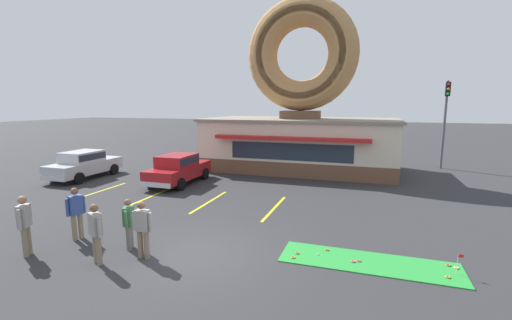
{
  "coord_description": "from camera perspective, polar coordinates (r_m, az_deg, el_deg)",
  "views": [
    {
      "loc": [
        4.61,
        -8.3,
        4.31
      ],
      "look_at": [
        0.17,
        5.0,
        2.0
      ],
      "focal_mm": 24.0,
      "sensor_mm": 36.0,
      "label": 1
    }
  ],
  "objects": [
    {
      "name": "mini_donut_far_centre",
      "position": [
        10.86,
        29.38,
        -15.0
      ],
      "size": [
        0.13,
        0.13,
        0.04
      ],
      "primitive_type": "torus",
      "color": "#A5724C",
      "rests_on": "putting_mat"
    },
    {
      "name": "mini_donut_mid_right",
      "position": [
        10.2,
        16.75,
        -15.77
      ],
      "size": [
        0.13,
        0.13,
        0.04
      ],
      "primitive_type": "torus",
      "color": "#A5724C",
      "rests_on": "putting_mat"
    },
    {
      "name": "pedestrian_hooded_kid",
      "position": [
        11.83,
        -34.13,
        -8.63
      ],
      "size": [
        0.39,
        0.54,
        1.76
      ],
      "color": "#7F7056",
      "rests_on": "ground"
    },
    {
      "name": "trash_bin",
      "position": [
        22.63,
        -11.48,
        -0.53
      ],
      "size": [
        0.57,
        0.57,
        0.97
      ],
      "color": "#51565B",
      "rests_on": "ground"
    },
    {
      "name": "car_silver",
      "position": [
        22.33,
        -26.76,
        -0.51
      ],
      "size": [
        2.02,
        4.58,
        1.6
      ],
      "color": "#B2B5BA",
      "rests_on": "ground"
    },
    {
      "name": "putting_mat",
      "position": [
        10.25,
        18.2,
        -15.92
      ],
      "size": [
        4.77,
        1.4,
        0.03
      ],
      "primitive_type": "cube",
      "color": "green",
      "rests_on": "ground"
    },
    {
      "name": "parking_stripe_mid_left",
      "position": [
        15.47,
        -7.77,
        -6.9
      ],
      "size": [
        0.12,
        3.6,
        0.01
      ],
      "primitive_type": "cube",
      "color": "yellow",
      "rests_on": "ground"
    },
    {
      "name": "parking_stripe_left",
      "position": [
        16.97,
        -16.95,
        -5.76
      ],
      "size": [
        0.12,
        3.6,
        0.01
      ],
      "primitive_type": "cube",
      "color": "yellow",
      "rests_on": "ground"
    },
    {
      "name": "mini_donut_mid_centre",
      "position": [
        10.31,
        6.88,
        -15.14
      ],
      "size": [
        0.13,
        0.13,
        0.04
      ],
      "primitive_type": "torus",
      "color": "#A5724C",
      "rests_on": "putting_mat"
    },
    {
      "name": "parking_stripe_far_left",
      "position": [
        18.84,
        -24.45,
        -4.72
      ],
      "size": [
        0.12,
        3.6,
        0.01
      ],
      "primitive_type": "cube",
      "color": "yellow",
      "rests_on": "ground"
    },
    {
      "name": "golf_ball",
      "position": [
        10.32,
        10.31,
        -15.17
      ],
      "size": [
        0.04,
        0.04,
        0.04
      ],
      "primitive_type": "sphere",
      "color": "white",
      "rests_on": "putting_mat"
    },
    {
      "name": "ground_plane",
      "position": [
        10.43,
        -9.99,
        -15.21
      ],
      "size": [
        160.0,
        160.0,
        0.0
      ],
      "primitive_type": "plane",
      "color": "#2D2D30"
    },
    {
      "name": "mini_donut_mid_left",
      "position": [
        10.12,
        15.88,
        -15.93
      ],
      "size": [
        0.13,
        0.13,
        0.04
      ],
      "primitive_type": "torus",
      "color": "#D8667F",
      "rests_on": "putting_mat"
    },
    {
      "name": "mini_donut_far_left",
      "position": [
        10.18,
        29.34,
        -16.65
      ],
      "size": [
        0.13,
        0.13,
        0.04
      ],
      "primitive_type": "torus",
      "color": "#D17F47",
      "rests_on": "putting_mat"
    },
    {
      "name": "pedestrian_beanie_man",
      "position": [
        10.99,
        -20.45,
        -9.62
      ],
      "size": [
        0.37,
        0.56,
        1.54
      ],
      "color": "slate",
      "rests_on": "ground"
    },
    {
      "name": "mini_donut_far_right",
      "position": [
        10.8,
        30.41,
        -15.24
      ],
      "size": [
        0.13,
        0.13,
        0.04
      ],
      "primitive_type": "torus",
      "color": "#E5C666",
      "rests_on": "putting_mat"
    },
    {
      "name": "putting_flag_pin",
      "position": [
        10.34,
        30.8,
        -14.02
      ],
      "size": [
        0.13,
        0.01,
        0.55
      ],
      "color": "silver",
      "rests_on": "putting_mat"
    },
    {
      "name": "mini_donut_near_right",
      "position": [
        10.65,
        11.72,
        -14.43
      ],
      "size": [
        0.13,
        0.13,
        0.04
      ],
      "primitive_type": "torus",
      "color": "#A5724C",
      "rests_on": "putting_mat"
    },
    {
      "name": "pedestrian_leather_jacket_man",
      "position": [
        12.39,
        -27.8,
        -7.51
      ],
      "size": [
        0.37,
        0.56,
        1.7
      ],
      "color": "#7F7056",
      "rests_on": "ground"
    },
    {
      "name": "donut_shop_building",
      "position": [
        22.68,
        7.42,
        7.83
      ],
      "size": [
        12.3,
        6.75,
        10.96
      ],
      "color": "brown",
      "rests_on": "ground"
    },
    {
      "name": "pedestrian_clipboard_woman",
      "position": [
        10.33,
        -25.14,
        -10.65
      ],
      "size": [
        0.55,
        0.38,
        1.68
      ],
      "color": "#7F7056",
      "rests_on": "ground"
    },
    {
      "name": "pedestrian_blue_sweater_man",
      "position": [
        10.23,
        -18.4,
        -10.54
      ],
      "size": [
        0.59,
        0.26,
        1.65
      ],
      "color": "#7F7056",
      "rests_on": "ground"
    },
    {
      "name": "traffic_light_pole",
      "position": [
        25.87,
        29.04,
        6.86
      ],
      "size": [
        0.28,
        0.47,
        5.8
      ],
      "color": "#595B60",
      "rests_on": "ground"
    },
    {
      "name": "car_red",
      "position": [
        19.04,
        -12.82,
        -1.28
      ],
      "size": [
        2.01,
        4.58,
        1.6
      ],
      "color": "maroon",
      "rests_on": "ground"
    },
    {
      "name": "mini_donut_near_left",
      "position": [
        10.03,
        6.17,
        -15.84
      ],
      "size": [
        0.13,
        0.13,
        0.04
      ],
      "primitive_type": "torus",
      "color": "#D17F47",
      "rests_on": "putting_mat"
    },
    {
      "name": "parking_stripe_centre",
      "position": [
        14.45,
        3.08,
        -8.01
      ],
      "size": [
        0.12,
        3.6,
        0.01
      ],
      "primitive_type": "cube",
      "color": "yellow",
      "rests_on": "ground"
    }
  ]
}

